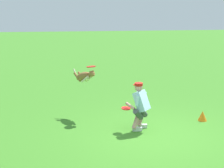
% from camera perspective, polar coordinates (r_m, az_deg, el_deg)
% --- Properties ---
extents(ground_plane, '(60.00, 60.00, 0.00)m').
position_cam_1_polar(ground_plane, '(9.32, 6.95, -8.43)').
color(ground_plane, '#3A7B23').
extents(person, '(0.71, 0.59, 1.29)m').
position_cam_1_polar(person, '(9.57, 4.57, -3.36)').
color(person, silver).
rests_on(person, ground_plane).
extents(dog, '(0.66, 0.91, 0.49)m').
position_cam_1_polar(dog, '(10.56, -4.47, 1.23)').
color(dog, olive).
extents(frisbee_flying, '(0.38, 0.38, 0.05)m').
position_cam_1_polar(frisbee_flying, '(10.28, -3.39, 2.81)').
color(frisbee_flying, red).
extents(frisbee_held, '(0.31, 0.31, 0.05)m').
position_cam_1_polar(frisbee_held, '(9.54, 2.26, -3.92)').
color(frisbee_held, red).
rests_on(frisbee_held, person).
extents(training_cone, '(0.26, 0.26, 0.29)m').
position_cam_1_polar(training_cone, '(10.71, 14.33, -4.97)').
color(training_cone, orange).
rests_on(training_cone, ground_plane).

